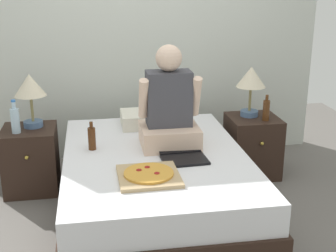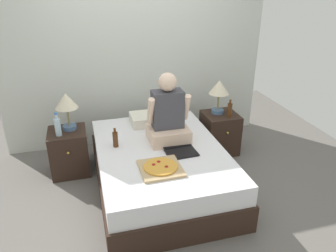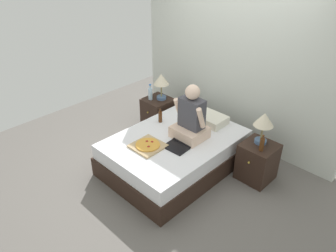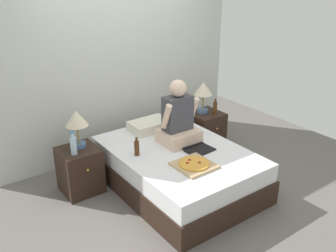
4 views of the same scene
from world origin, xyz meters
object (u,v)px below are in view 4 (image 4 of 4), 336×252
lamp_on_right_nightstand (203,91)px  laptop (196,147)px  person_seated (178,120)px  beer_bottle_on_bed (137,148)px  lamp_on_left_nightstand (77,121)px  pizza_box (194,165)px  nightstand_left (80,170)px  water_bottle (73,145)px  beer_bottle (215,108)px  nightstand_right (206,130)px  bed (178,168)px

lamp_on_right_nightstand → laptop: size_ratio=1.04×
person_seated → beer_bottle_on_bed: 0.63m
lamp_on_left_nightstand → pizza_box: (0.84, -1.08, -0.35)m
nightstand_left → pizza_box: size_ratio=1.35×
beer_bottle_on_bed → lamp_on_left_nightstand: bearing=134.2°
water_bottle → laptop: water_bottle is taller
nightstand_left → beer_bottle_on_bed: beer_bottle_on_bed is taller
pizza_box → lamp_on_left_nightstand: bearing=127.9°
lamp_on_left_nightstand → water_bottle: (-0.12, -0.14, -0.22)m
beer_bottle → lamp_on_right_nightstand: bearing=123.7°
nightstand_left → lamp_on_right_nightstand: (1.93, 0.05, 0.60)m
lamp_on_left_nightstand → lamp_on_right_nightstand: same height
lamp_on_left_nightstand → nightstand_right: lamp_on_left_nightstand is taller
nightstand_right → laptop: (-0.80, -0.72, 0.25)m
lamp_on_left_nightstand → lamp_on_right_nightstand: size_ratio=1.00×
person_seated → laptop: (0.05, -0.28, -0.27)m
nightstand_left → person_seated: 1.31m
nightstand_right → bed: bearing=-148.2°
nightstand_left → lamp_on_left_nightstand: size_ratio=1.22×
water_bottle → beer_bottle_on_bed: (0.60, -0.35, -0.07)m
water_bottle → beer_bottle_on_bed: water_bottle is taller
water_bottle → beer_bottle: bearing=-0.3°
laptop → beer_bottle_on_bed: bearing=156.9°
water_bottle → person_seated: (1.20, -0.35, 0.13)m
bed → lamp_on_right_nightstand: 1.32m
lamp_on_left_nightstand → laptop: (1.13, -0.77, -0.35)m
bed → nightstand_left: 1.16m
bed → lamp_on_left_nightstand: size_ratio=4.27×
water_bottle → laptop: bearing=-26.8°
laptop → beer_bottle_on_bed: (-0.64, 0.27, 0.07)m
nightstand_left → nightstand_right: 1.96m
lamp_on_left_nightstand → beer_bottle: (1.99, -0.15, -0.23)m
lamp_on_left_nightstand → beer_bottle_on_bed: size_ratio=2.05×
laptop → beer_bottle_on_bed: size_ratio=1.97×
laptop → person_seated: bearing=100.1°
nightstand_right → pizza_box: nightstand_right is taller
water_bottle → lamp_on_right_nightstand: size_ratio=0.61×
bed → beer_bottle: beer_bottle is taller
water_bottle → pizza_box: size_ratio=0.68×
bed → beer_bottle_on_bed: 0.60m
lamp_on_right_nightstand → beer_bottle_on_bed: size_ratio=2.05×
person_seated → beer_bottle_on_bed: (-0.59, -0.01, -0.20)m
lamp_on_right_nightstand → nightstand_left: bearing=-178.5°
water_bottle → beer_bottle_on_bed: 0.70m
nightstand_right → person_seated: person_seated is taller
lamp_on_left_nightstand → laptop: bearing=-34.3°
water_bottle → pizza_box: 1.35m
water_bottle → nightstand_right: bearing=2.5°
pizza_box → beer_bottle: bearing=38.9°
lamp_on_right_nightstand → bed: bearing=-145.3°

